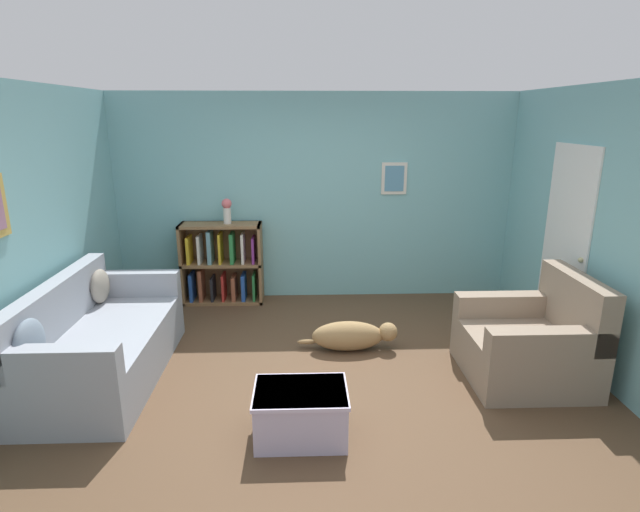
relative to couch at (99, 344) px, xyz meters
The scene contains 10 objects.
ground_plane 2.04m from the couch, ahead, with size 14.00×14.00×0.00m, color brown.
wall_back 3.10m from the couch, 46.95° to the left, with size 5.60×0.13×2.60m.
wall_left 1.12m from the couch, 169.59° to the right, with size 0.13×5.00×2.60m.
wall_right 4.66m from the couch, ahead, with size 0.16×5.00×2.60m.
couch is the anchor object (origin of this frame).
bookshelf 2.10m from the couch, 66.95° to the left, with size 1.01×0.34×1.02m.
recliner_chair 3.91m from the couch, ahead, with size 1.02×1.03×0.97m.
coffee_table 2.05m from the couch, 27.33° to the right, with size 0.69×0.50×0.39m.
dog 2.39m from the couch, 11.43° to the left, with size 1.02×0.27×0.30m.
vase 2.29m from the couch, 64.28° to the left, with size 0.12×0.12×0.31m.
Camera 1 is at (-0.16, -4.08, 2.32)m, focal length 28.00 mm.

